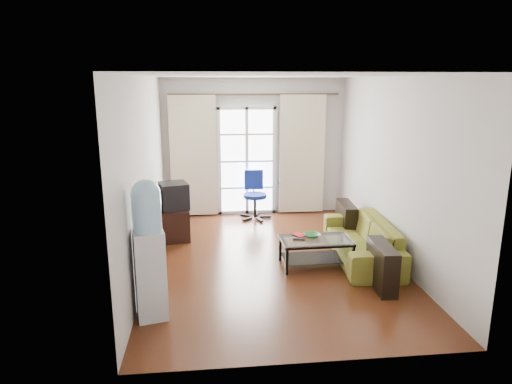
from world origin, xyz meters
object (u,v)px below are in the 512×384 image
(coffee_table, at_px, (316,249))
(tv_stand, at_px, (174,223))
(crt_tv, at_px, (173,196))
(sofa, at_px, (361,239))
(task_chair, at_px, (255,205))
(water_cooler, at_px, (149,247))

(coffee_table, bearing_deg, tv_stand, 145.16)
(coffee_table, relative_size, crt_tv, 1.77)
(sofa, xyz_separation_m, tv_stand, (-2.89, 1.24, -0.03))
(sofa, height_order, coffee_table, sofa)
(tv_stand, xyz_separation_m, crt_tv, (0.00, -0.04, 0.49))
(coffee_table, xyz_separation_m, tv_stand, (-2.13, 1.48, 0.00))
(sofa, height_order, crt_tv, crt_tv)
(tv_stand, bearing_deg, coffee_table, -42.27)
(task_chair, bearing_deg, crt_tv, -146.48)
(coffee_table, distance_m, task_chair, 2.55)
(sofa, height_order, task_chair, task_chair)
(sofa, relative_size, coffee_table, 2.03)
(coffee_table, height_order, water_cooler, water_cooler)
(tv_stand, relative_size, crt_tv, 1.26)
(coffee_table, xyz_separation_m, water_cooler, (-2.20, -1.26, 0.58))
(sofa, distance_m, tv_stand, 3.15)
(coffee_table, relative_size, tv_stand, 1.40)
(sofa, xyz_separation_m, crt_tv, (-2.89, 1.20, 0.46))
(crt_tv, bearing_deg, tv_stand, 78.86)
(coffee_table, xyz_separation_m, task_chair, (-0.63, 2.47, 0.01))
(coffee_table, bearing_deg, water_cooler, -150.24)
(sofa, distance_m, water_cooler, 3.36)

